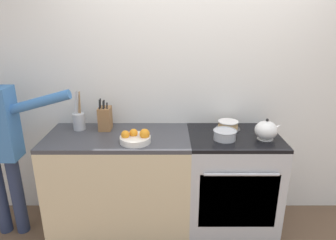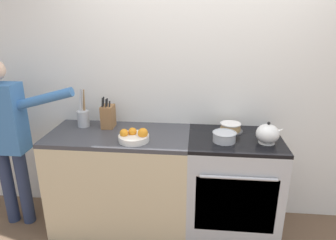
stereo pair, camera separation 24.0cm
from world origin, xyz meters
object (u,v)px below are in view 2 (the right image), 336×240
mixing_bowl (224,137)px  utensil_crock (83,117)px  layer_cake (230,128)px  knife_block (108,116)px  person_baker (7,132)px  fruit_bowl (134,137)px  tea_kettle (268,134)px  stove_range (232,186)px

mixing_bowl → utensil_crock: bearing=169.5°
layer_cake → knife_block: 1.11m
layer_cake → person_baker: size_ratio=0.14×
mixing_bowl → knife_block: 1.06m
mixing_bowl → person_baker: 1.89m
person_baker → mixing_bowl: bearing=-1.1°
utensil_crock → fruit_bowl: size_ratio=1.39×
tea_kettle → person_baker: bearing=179.8°
tea_kettle → person_baker: 2.24m
layer_cake → utensil_crock: (-1.34, -0.00, 0.05)m
layer_cake → tea_kettle: size_ratio=0.98×
stove_range → person_baker: bearing=-177.9°
fruit_bowl → person_baker: size_ratio=0.16×
tea_kettle → layer_cake: bearing=139.8°
stove_range → utensil_crock: bearing=173.8°
mixing_bowl → fruit_bowl: bearing=-175.3°
tea_kettle → knife_block: knife_block is taller
mixing_bowl → person_baker: (-1.89, 0.01, -0.04)m
layer_cake → fruit_bowl: fruit_bowl is taller
utensil_crock → mixing_bowl: bearing=-10.5°
knife_block → fruit_bowl: (0.30, -0.30, -0.07)m
stove_range → utensil_crock: (-1.37, 0.15, 0.55)m
stove_range → layer_cake: (-0.03, 0.15, 0.50)m
tea_kettle → mixing_bowl: 0.34m
layer_cake → knife_block: bearing=-180.0°
utensil_crock → person_baker: bearing=-160.5°
stove_range → person_baker: 2.05m
person_baker → tea_kettle: bearing=-0.9°
tea_kettle → fruit_bowl: tea_kettle is taller
tea_kettle → mixing_bowl: size_ratio=1.15×
layer_cake → fruit_bowl: size_ratio=0.88×
layer_cake → person_baker: 1.98m
layer_cake → knife_block: (-1.11, -0.00, 0.07)m
tea_kettle → fruit_bowl: size_ratio=0.89×
mixing_bowl → knife_block: knife_block is taller
layer_cake → person_baker: bearing=-173.6°
mixing_bowl → stove_range: bearing=40.2°
utensil_crock → tea_kettle: bearing=-8.0°
fruit_bowl → stove_range: bearing=10.0°
utensil_crock → fruit_bowl: 0.62m
stove_range → fruit_bowl: (-0.83, -0.15, 0.50)m
layer_cake → tea_kettle: (0.27, -0.23, 0.04)m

